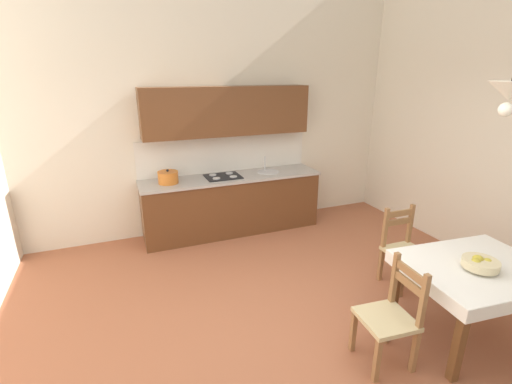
{
  "coord_description": "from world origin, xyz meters",
  "views": [
    {
      "loc": [
        -1.51,
        -2.57,
        2.41
      ],
      "look_at": [
        -0.1,
        0.98,
        1.12
      ],
      "focal_mm": 25.35,
      "sensor_mm": 36.0,
      "label": 1
    }
  ],
  "objects_px": {
    "dining_chair_tv_side": "(390,317)",
    "fruit_bowl": "(480,263)",
    "dining_chair_kitchen_side": "(403,250)",
    "pendant_lamp": "(510,92)",
    "kitchen_cabinetry": "(231,178)",
    "dining_table": "(476,278)"
  },
  "relations": [
    {
      "from": "dining_chair_kitchen_side",
      "to": "pendant_lamp",
      "type": "height_order",
      "value": "pendant_lamp"
    },
    {
      "from": "kitchen_cabinetry",
      "to": "pendant_lamp",
      "type": "xyz_separation_m",
      "value": [
        1.24,
        -3.13,
        1.4
      ]
    },
    {
      "from": "dining_chair_tv_side",
      "to": "dining_chair_kitchen_side",
      "type": "bearing_deg",
      "value": 42.64
    },
    {
      "from": "kitchen_cabinetry",
      "to": "dining_table",
      "type": "relative_size",
      "value": 2.06
    },
    {
      "from": "dining_chair_kitchen_side",
      "to": "kitchen_cabinetry",
      "type": "bearing_deg",
      "value": 122.09
    },
    {
      "from": "dining_chair_tv_side",
      "to": "fruit_bowl",
      "type": "relative_size",
      "value": 3.1
    },
    {
      "from": "kitchen_cabinetry",
      "to": "dining_chair_tv_side",
      "type": "height_order",
      "value": "kitchen_cabinetry"
    },
    {
      "from": "fruit_bowl",
      "to": "kitchen_cabinetry",
      "type": "bearing_deg",
      "value": 111.55
    },
    {
      "from": "dining_table",
      "to": "dining_chair_kitchen_side",
      "type": "bearing_deg",
      "value": 86.33
    },
    {
      "from": "dining_chair_tv_side",
      "to": "dining_chair_kitchen_side",
      "type": "height_order",
      "value": "same"
    },
    {
      "from": "pendant_lamp",
      "to": "fruit_bowl",
      "type": "bearing_deg",
      "value": -73.19
    },
    {
      "from": "pendant_lamp",
      "to": "kitchen_cabinetry",
      "type": "bearing_deg",
      "value": 111.63
    },
    {
      "from": "dining_table",
      "to": "dining_chair_kitchen_side",
      "type": "relative_size",
      "value": 1.42
    },
    {
      "from": "dining_chair_kitchen_side",
      "to": "pendant_lamp",
      "type": "distance_m",
      "value": 2.04
    },
    {
      "from": "dining_chair_tv_side",
      "to": "fruit_bowl",
      "type": "height_order",
      "value": "dining_chair_tv_side"
    },
    {
      "from": "kitchen_cabinetry",
      "to": "dining_chair_tv_side",
      "type": "relative_size",
      "value": 2.93
    },
    {
      "from": "dining_chair_tv_side",
      "to": "pendant_lamp",
      "type": "xyz_separation_m",
      "value": [
        0.84,
        -0.03,
        1.81
      ]
    },
    {
      "from": "dining_table",
      "to": "dining_chair_kitchen_side",
      "type": "xyz_separation_m",
      "value": [
        0.06,
        0.93,
        -0.18
      ]
    },
    {
      "from": "dining_table",
      "to": "fruit_bowl",
      "type": "relative_size",
      "value": 4.4
    },
    {
      "from": "kitchen_cabinetry",
      "to": "fruit_bowl",
      "type": "xyz_separation_m",
      "value": [
        1.26,
        -3.19,
        -0.04
      ]
    },
    {
      "from": "dining_table",
      "to": "pendant_lamp",
      "type": "bearing_deg",
      "value": 177.59
    },
    {
      "from": "dining_chair_tv_side",
      "to": "fruit_bowl",
      "type": "bearing_deg",
      "value": -5.37
    }
  ]
}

